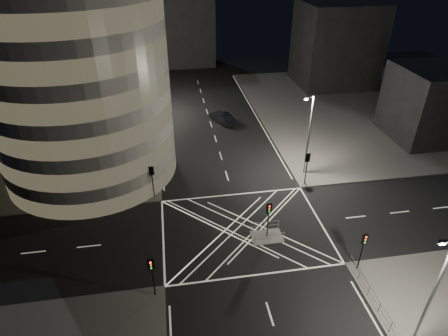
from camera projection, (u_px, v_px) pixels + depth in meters
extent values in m
plane|color=black|center=(244.00, 229.00, 37.53)|extent=(120.00, 120.00, 0.00)
cube|color=#565350|center=(18.00, 131.00, 56.17)|extent=(42.00, 42.00, 0.15)
cube|color=#565350|center=(377.00, 107.00, 64.08)|extent=(42.00, 42.00, 0.15)
cube|color=slate|center=(267.00, 237.00, 36.51)|extent=(3.00, 2.00, 0.15)
cylinder|color=gray|center=(75.00, 71.00, 40.40)|extent=(20.00, 20.00, 25.00)
cube|color=gray|center=(7.00, 51.00, 47.42)|extent=(20.00, 18.00, 25.00)
cube|color=gray|center=(69.00, 32.00, 63.84)|extent=(24.00, 16.00, 22.00)
cube|color=black|center=(336.00, 44.00, 70.56)|extent=(14.00, 12.00, 15.00)
cube|color=black|center=(431.00, 103.00, 52.31)|extent=(10.00, 10.00, 10.00)
cube|color=black|center=(172.00, 23.00, 80.84)|extent=(18.00, 8.00, 18.00)
cylinder|color=black|center=(138.00, 177.00, 42.80)|extent=(0.32, 0.32, 2.88)
ellipsoid|color=black|center=(135.00, 156.00, 41.34)|extent=(4.79, 4.79, 5.51)
cylinder|color=black|center=(139.00, 148.00, 47.59)|extent=(0.32, 0.32, 3.81)
ellipsoid|color=black|center=(136.00, 126.00, 45.92)|extent=(4.52, 4.52, 5.20)
cylinder|color=black|center=(141.00, 128.00, 52.63)|extent=(0.32, 0.32, 3.74)
ellipsoid|color=black|center=(138.00, 107.00, 50.98)|extent=(4.59, 4.59, 5.27)
cylinder|color=black|center=(141.00, 111.00, 57.62)|extent=(0.32, 0.32, 3.88)
ellipsoid|color=black|center=(139.00, 91.00, 55.90)|extent=(4.81, 4.81, 5.53)
cylinder|color=black|center=(143.00, 98.00, 62.79)|extent=(0.32, 0.32, 3.35)
ellipsoid|color=black|center=(141.00, 82.00, 61.28)|extent=(4.36, 4.36, 5.01)
cylinder|color=black|center=(153.00, 186.00, 41.16)|extent=(0.12, 0.12, 3.00)
cube|color=black|center=(151.00, 171.00, 40.13)|extent=(0.28, 0.22, 0.90)
cube|color=black|center=(151.00, 171.00, 40.13)|extent=(0.55, 0.04, 1.10)
cylinder|color=black|center=(153.00, 282.00, 29.76)|extent=(0.12, 0.12, 3.00)
cube|color=black|center=(151.00, 264.00, 28.73)|extent=(0.28, 0.22, 0.90)
cube|color=black|center=(151.00, 264.00, 28.73)|extent=(0.55, 0.04, 1.10)
cylinder|color=black|center=(306.00, 172.00, 43.56)|extent=(0.12, 0.12, 3.00)
cube|color=black|center=(308.00, 158.00, 42.53)|extent=(0.28, 0.22, 0.90)
cube|color=black|center=(308.00, 158.00, 42.53)|extent=(0.55, 0.04, 1.10)
cylinder|color=black|center=(360.00, 256.00, 32.16)|extent=(0.12, 0.12, 3.00)
cube|color=black|center=(365.00, 239.00, 31.13)|extent=(0.28, 0.22, 0.90)
cube|color=black|center=(365.00, 239.00, 31.13)|extent=(0.55, 0.04, 1.10)
cylinder|color=black|center=(268.00, 224.00, 35.68)|extent=(0.12, 0.12, 3.00)
cube|color=black|center=(269.00, 208.00, 34.65)|extent=(0.28, 0.22, 0.90)
cube|color=black|center=(269.00, 208.00, 34.65)|extent=(0.55, 0.04, 1.10)
cylinder|color=slate|center=(144.00, 137.00, 43.57)|extent=(0.20, 0.20, 10.00)
cylinder|color=slate|center=(143.00, 97.00, 41.07)|extent=(0.90, 0.10, 0.10)
cube|color=slate|center=(147.00, 98.00, 41.19)|extent=(0.50, 0.25, 0.18)
cube|color=white|center=(148.00, 99.00, 41.25)|extent=(0.42, 0.20, 0.05)
cylinder|color=slate|center=(146.00, 85.00, 58.66)|extent=(0.20, 0.20, 10.00)
cylinder|color=slate|center=(146.00, 54.00, 56.16)|extent=(0.90, 0.10, 0.10)
cube|color=slate|center=(149.00, 54.00, 56.27)|extent=(0.50, 0.25, 0.18)
cube|color=white|center=(149.00, 55.00, 56.33)|extent=(0.42, 0.20, 0.05)
cylinder|color=slate|center=(309.00, 136.00, 43.65)|extent=(0.20, 0.20, 10.00)
cylinder|color=slate|center=(310.00, 97.00, 41.03)|extent=(0.90, 0.10, 0.10)
cube|color=slate|center=(306.00, 98.00, 41.02)|extent=(0.50, 0.25, 0.18)
cube|color=white|center=(306.00, 99.00, 41.08)|extent=(0.42, 0.20, 0.05)
cylinder|color=slate|center=(432.00, 295.00, 24.38)|extent=(0.20, 0.20, 10.00)
cube|color=slate|center=(442.00, 242.00, 21.74)|extent=(0.50, 0.25, 0.18)
cube|color=white|center=(442.00, 244.00, 21.80)|extent=(0.42, 0.20, 0.05)
cube|color=slate|center=(385.00, 317.00, 28.11)|extent=(0.06, 11.70, 1.10)
cube|color=slate|center=(270.00, 238.00, 35.42)|extent=(2.80, 0.06, 1.10)
cube|color=slate|center=(265.00, 226.00, 36.93)|extent=(2.80, 0.06, 1.10)
imported|color=black|center=(222.00, 117.00, 58.65)|extent=(3.72, 5.31, 1.66)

